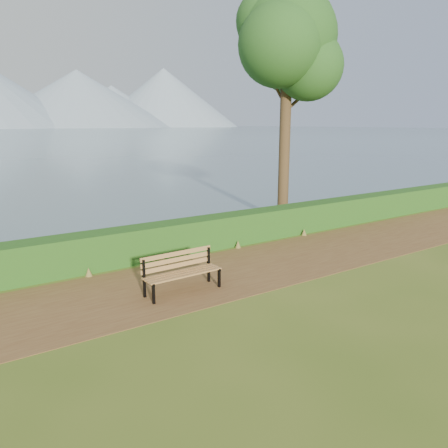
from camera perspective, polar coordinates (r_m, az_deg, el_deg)
ground at (r=11.59m, az=1.27°, el=-6.74°), size 140.00×140.00×0.00m
path at (r=11.82m, az=0.43°, el=-6.30°), size 40.00×3.40×0.01m
hedge at (r=13.56m, az=-5.03°, el=-1.62°), size 32.00×0.85×1.00m
bench at (r=10.43m, az=-5.69°, el=-5.90°), size 1.91×0.61×0.95m
tree at (r=17.77m, az=8.34°, el=22.38°), size 4.50×3.90×9.20m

